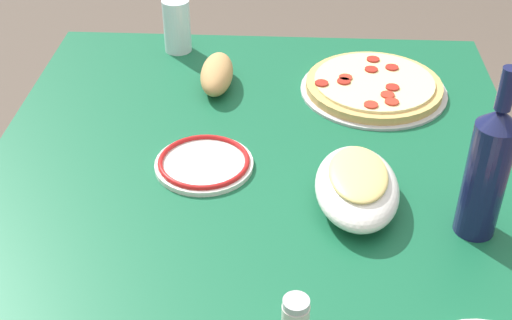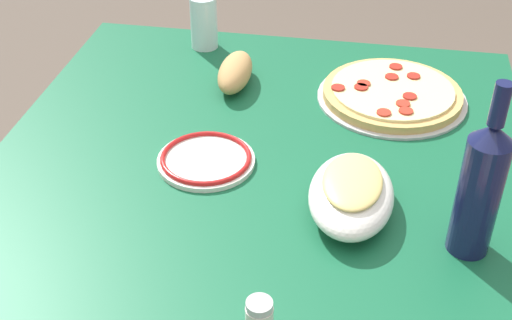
{
  "view_description": "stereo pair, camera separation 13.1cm",
  "coord_description": "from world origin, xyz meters",
  "views": [
    {
      "loc": [
        -1.07,
        -0.06,
        1.55
      ],
      "look_at": [
        0.0,
        0.0,
        0.78
      ],
      "focal_mm": 48.67,
      "sensor_mm": 36.0,
      "label": 1
    },
    {
      "loc": [
        -1.05,
        -0.19,
        1.55
      ],
      "look_at": [
        0.0,
        0.0,
        0.78
      ],
      "focal_mm": 48.67,
      "sensor_mm": 36.0,
      "label": 2
    }
  ],
  "objects": [
    {
      "name": "pepperoni_pizza",
      "position": [
        0.32,
        -0.25,
        0.77
      ],
      "size": [
        0.33,
        0.33,
        0.03
      ],
      "color": "#B7B7BC",
      "rests_on": "dining_table"
    },
    {
      "name": "baked_pasta_dish",
      "position": [
        -0.08,
        -0.19,
        0.79
      ],
      "size": [
        0.24,
        0.15,
        0.08
      ],
      "color": "white",
      "rests_on": "dining_table"
    },
    {
      "name": "water_glass",
      "position": [
        0.51,
        0.22,
        0.82
      ],
      "size": [
        0.07,
        0.07,
        0.13
      ],
      "primitive_type": "cylinder",
      "color": "silver",
      "rests_on": "dining_table"
    },
    {
      "name": "side_plate_far",
      "position": [
        0.01,
        0.1,
        0.76
      ],
      "size": [
        0.19,
        0.19,
        0.02
      ],
      "color": "white",
      "rests_on": "dining_table"
    },
    {
      "name": "dining_table",
      "position": [
        0.0,
        0.0,
        0.63
      ],
      "size": [
        1.2,
        1.07,
        0.75
      ],
      "color": "#145938",
      "rests_on": "ground"
    },
    {
      "name": "bread_loaf",
      "position": [
        0.33,
        0.11,
        0.78
      ],
      "size": [
        0.17,
        0.07,
        0.07
      ],
      "primitive_type": "ellipsoid",
      "color": "tan",
      "rests_on": "dining_table"
    },
    {
      "name": "wine_bottle",
      "position": [
        -0.14,
        -0.38,
        0.88
      ],
      "size": [
        0.07,
        0.07,
        0.31
      ],
      "color": "#141942",
      "rests_on": "dining_table"
    }
  ]
}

